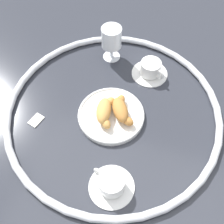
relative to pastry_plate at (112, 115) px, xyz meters
The scene contains 9 objects.
ground_plane 0.02m from the pastry_plate, behind, with size 2.20×2.20×0.00m, color #2D3038.
table_chrome_rim 0.02m from the pastry_plate, behind, with size 0.74×0.74×0.02m, color silver.
pastry_plate is the anchor object (origin of this frame).
croissant_large 0.04m from the pastry_plate, 64.11° to the right, with size 0.13×0.09×0.04m.
croissant_small 0.04m from the pastry_plate, 115.78° to the left, with size 0.12×0.11×0.04m.
coffee_cup_near 0.24m from the pastry_plate, 164.51° to the left, with size 0.14×0.14×0.06m.
coffee_cup_far 0.24m from the pastry_plate, 20.64° to the left, with size 0.14×0.14×0.06m.
juice_glass_left 0.30m from the pastry_plate, 158.44° to the right, with size 0.08×0.08×0.14m.
sugar_packet 0.26m from the pastry_plate, 65.53° to the right, with size 0.05×0.03×0.01m, color white.
Camera 1 is at (0.49, 0.19, 0.80)m, focal length 44.17 mm.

